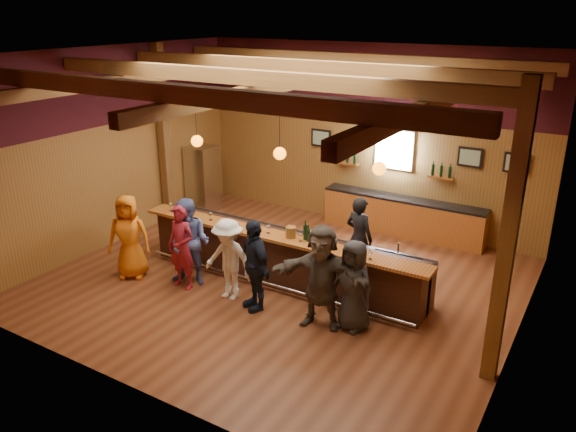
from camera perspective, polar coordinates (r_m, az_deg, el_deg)
The scene contains 27 objects.
room at distance 10.52m, azimuth -0.69°, elevation 9.14°, with size 9.04×9.00×4.52m.
bar_counter at distance 11.43m, azimuth -0.32°, elevation -4.13°, with size 6.30×1.07×1.11m.
back_bar_cabinet at distance 13.98m, azimuth 11.52°, elevation -0.03°, with size 4.00×0.52×0.95m.
window at distance 13.86m, azimuth 10.75°, elevation 6.66°, with size 0.95×0.09×0.95m.
framed_pictures at distance 13.57m, azimuth 14.18°, elevation 6.32°, with size 5.35×0.05×0.45m.
wine_shelves at distance 13.91m, azimuth 10.54°, elevation 4.89°, with size 3.00×0.18×0.30m.
pendant_lights at distance 10.58m, azimuth -0.84°, elevation 6.41°, with size 4.24×0.24×1.37m.
stainless_fridge at distance 15.43m, azimuth -8.68°, elevation 3.77°, with size 0.70×0.70×1.80m, color silver.
customer_orange at distance 11.89m, azimuth -15.84°, elevation -2.03°, with size 0.86×0.56×1.77m, color orange.
customer_redvest at distance 11.21m, azimuth -10.76°, elevation -3.11°, with size 0.63×0.41×1.73m, color maroon.
customer_denim at distance 11.32m, azimuth -9.96°, elevation -2.65°, with size 0.87×0.68×1.79m, color #5060A1.
customer_white at distance 10.67m, azimuth -6.07°, elevation -4.42°, with size 1.04×0.60×1.62m, color white.
customer_navy at distance 10.27m, azimuth -3.45°, elevation -4.98°, with size 1.03×0.43×1.75m, color black.
customer_brown at distance 9.69m, azimuth 3.42°, elevation -6.16°, with size 1.75×0.56×1.89m, color #4D453E.
customer_dark at distance 9.71m, azimuth 6.65°, elevation -7.02°, with size 0.80×0.52×1.64m, color #2A2A2D.
bartender at distance 11.54m, azimuth 7.22°, elevation -2.18°, with size 0.63×0.41×1.73m, color black.
ice_bucket at distance 10.79m, azimuth 0.29°, elevation -1.66°, with size 0.20×0.20×0.21m, color brown.
bottle_a at distance 10.68m, azimuth 1.78°, elevation -1.66°, with size 0.08×0.08×0.38m.
bottle_b at distance 10.61m, azimuth 2.07°, elevation -1.94°, with size 0.07×0.07×0.33m.
glass_a at distance 12.44m, azimuth -11.86°, elevation 1.11°, with size 0.08×0.08×0.19m.
glass_b at distance 12.19m, azimuth -10.02°, elevation 0.80°, with size 0.08×0.08×0.18m.
glass_c at distance 11.76m, azimuth -7.88°, elevation 0.17°, with size 0.08×0.08×0.18m.
glass_d at distance 11.36m, azimuth -6.00°, elevation -0.44°, with size 0.08×0.08×0.19m.
glass_e at distance 10.99m, azimuth -2.04°, elevation -1.15°, with size 0.08×0.08×0.17m.
glass_f at distance 10.61m, azimuth 1.26°, elevation -2.00°, with size 0.07×0.07×0.16m.
glass_g at distance 10.30m, azimuth 4.83°, elevation -2.64°, with size 0.09×0.09×0.20m.
glass_h at distance 9.96m, azimuth 8.39°, elevation -3.74°, with size 0.08×0.08×0.17m.
Camera 1 is at (5.43, -8.71, 5.29)m, focal length 35.00 mm.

